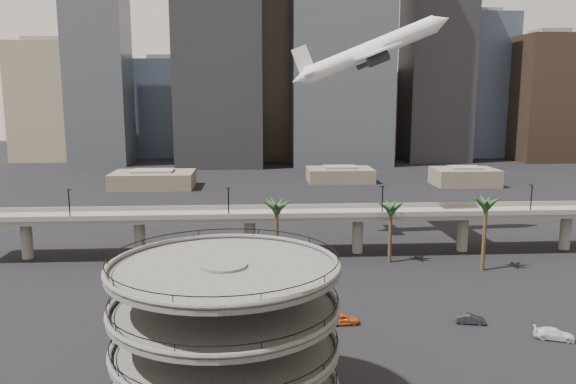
{
  "coord_description": "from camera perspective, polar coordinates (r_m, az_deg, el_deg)",
  "views": [
    {
      "loc": [
        -10.12,
        -55.39,
        32.12
      ],
      "look_at": [
        -4.94,
        28.0,
        17.53
      ],
      "focal_mm": 35.0,
      "sensor_mm": 36.0,
      "label": 1
    }
  ],
  "objects": [
    {
      "name": "parking_ramp",
      "position": [
        56.09,
        -6.38,
        -13.57
      ],
      "size": [
        22.2,
        22.2,
        17.35
      ],
      "color": "#464441",
      "rests_on": "ground"
    },
    {
      "name": "car_b",
      "position": [
        85.55,
        18.04,
        -12.17
      ],
      "size": [
        4.32,
        2.26,
        1.36
      ],
      "primitive_type": "imported",
      "rotation": [
        0.0,
        0.0,
        1.36
      ],
      "color": "#222327",
      "rests_on": "ground"
    },
    {
      "name": "overpass",
      "position": [
        113.58,
        1.65,
        -2.7
      ],
      "size": [
        130.0,
        9.3,
        14.7
      ],
      "color": "#69645E",
      "rests_on": "ground"
    },
    {
      "name": "skyline",
      "position": [
        273.99,
        1.78,
        12.83
      ],
      "size": [
        269.0,
        86.0,
        126.08
      ],
      "color": "gray",
      "rests_on": "ground"
    },
    {
      "name": "low_buildings",
      "position": [
        200.56,
        1.35,
        1.52
      ],
      "size": [
        135.0,
        27.5,
        6.8
      ],
      "color": "#675B4C",
      "rests_on": "ground"
    },
    {
      "name": "palm_trees",
      "position": [
        104.96,
        9.82,
        -1.61
      ],
      "size": [
        42.4,
        10.4,
        14.0
      ],
      "color": "#4E3C21",
      "rests_on": "ground"
    },
    {
      "name": "car_c",
      "position": [
        84.55,
        25.41,
        -12.89
      ],
      "size": [
        5.47,
        3.73,
        1.47
      ],
      "primitive_type": "imported",
      "rotation": [
        0.0,
        0.0,
        1.21
      ],
      "color": "silver",
      "rests_on": "ground"
    },
    {
      "name": "car_a",
      "position": [
        81.61,
        5.54,
        -12.71
      ],
      "size": [
        4.77,
        2.12,
        1.6
      ],
      "primitive_type": "imported",
      "rotation": [
        0.0,
        0.0,
        1.62
      ],
      "color": "#BF4E1B",
      "rests_on": "ground"
    },
    {
      "name": "airborne_jet",
      "position": [
        125.69,
        8.34,
        13.97
      ],
      "size": [
        35.43,
        32.01,
        17.07
      ],
      "rotation": [
        0.0,
        -0.38,
        0.02
      ],
      "color": "silver",
      "rests_on": "ground"
    }
  ]
}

